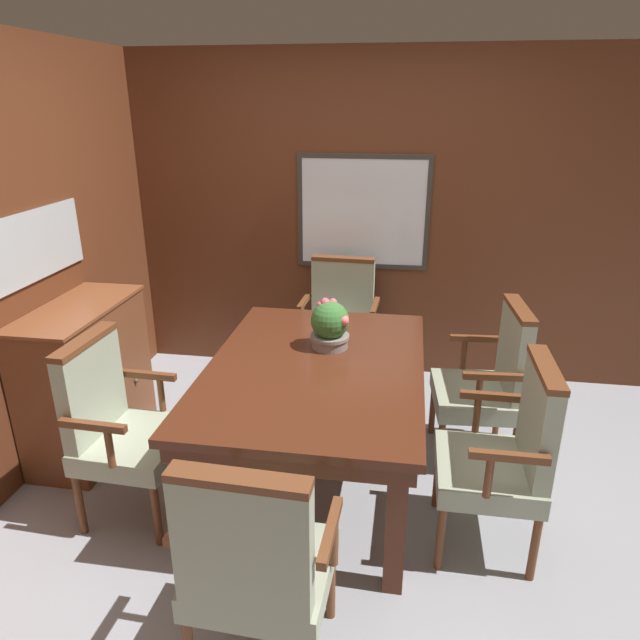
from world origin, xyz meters
TOP-DOWN VIEW (x-y plane):
  - ground_plane at (0.00, 0.00)m, footprint 14.00×14.00m
  - wall_back at (0.00, 1.85)m, footprint 7.20×0.08m
  - dining_table at (-0.05, 0.28)m, footprint 1.16×1.68m
  - chair_right_near at (0.92, -0.08)m, footprint 0.49×0.57m
  - chair_right_far at (0.93, 0.69)m, footprint 0.52×0.59m
  - chair_head_far at (-0.07, 1.51)m, footprint 0.58×0.51m
  - chair_head_near at (-0.07, -0.94)m, footprint 0.58×0.50m
  - chair_left_near at (-1.02, -0.12)m, footprint 0.51×0.58m
  - potted_plant at (-0.01, 0.52)m, footprint 0.23×0.24m
  - sideboard_cabinet at (-1.51, 0.42)m, footprint 0.44×0.93m

SIDE VIEW (x-z plane):
  - ground_plane at x=0.00m, z-range 0.00..0.00m
  - sideboard_cabinet at x=-1.51m, z-range 0.00..0.95m
  - chair_right_near at x=0.92m, z-range 0.04..1.03m
  - chair_right_far at x=0.93m, z-range 0.04..1.03m
  - chair_head_far at x=-0.07m, z-range 0.04..1.03m
  - chair_head_near at x=-0.07m, z-range 0.04..1.03m
  - chair_left_near at x=-1.02m, z-range 0.04..1.03m
  - dining_table at x=-0.05m, z-range 0.28..1.03m
  - potted_plant at x=-0.01m, z-range 0.74..1.03m
  - wall_back at x=0.00m, z-range 0.00..2.45m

